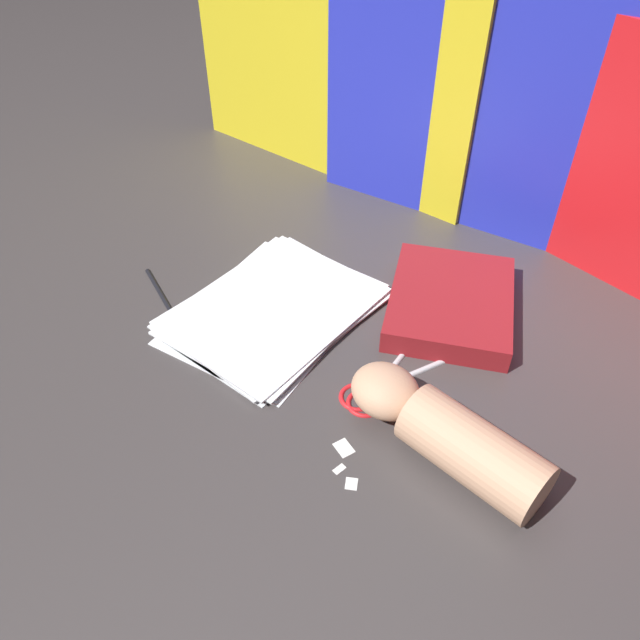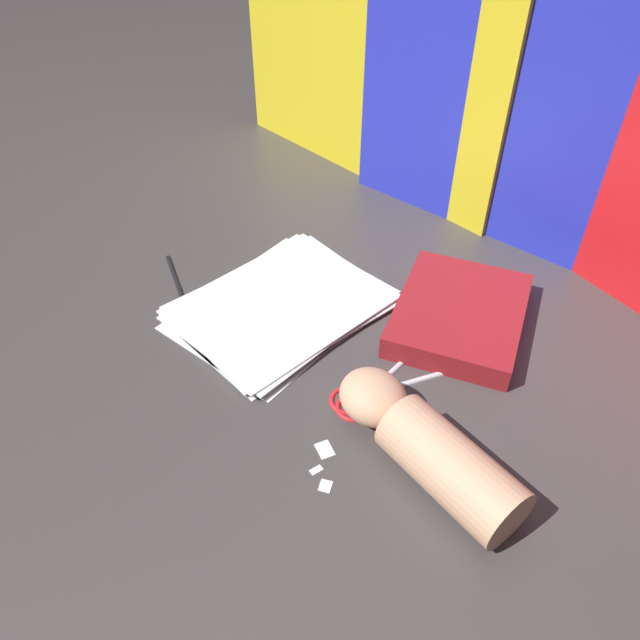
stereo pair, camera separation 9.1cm
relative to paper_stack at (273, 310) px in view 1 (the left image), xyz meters
The scene contains 12 objects.
ground_plane 0.09m from the paper_stack, 19.09° to the right, with size 6.00×6.00×0.00m, color #3D3838.
backdrop_panel_left 0.52m from the paper_stack, 116.80° to the left, with size 0.66×0.04×0.43m.
backdrop_panel_center 0.51m from the paper_stack, 75.67° to the left, with size 0.58×0.07×0.53m.
backdrop_panel_right 0.59m from the paper_stack, 49.53° to the left, with size 0.74×0.18×0.41m.
paper_stack is the anchor object (origin of this frame).
book_closed 0.29m from the paper_stack, 37.59° to the left, with size 0.27×0.29×0.04m.
scissors 0.23m from the paper_stack, ahead, with size 0.10×0.19×0.01m.
hand_forearm 0.36m from the paper_stack, 12.27° to the right, with size 0.29×0.12×0.08m.
paper_scrap_near 0.34m from the paper_stack, 33.28° to the right, with size 0.02×0.02×0.00m.
paper_scrap_mid 0.32m from the paper_stack, 34.46° to the right, with size 0.01×0.02×0.00m.
paper_scrap_far 0.29m from the paper_stack, 31.12° to the right, with size 0.03×0.03×0.00m.
pen 0.20m from the paper_stack, 157.42° to the right, with size 0.13×0.07×0.01m.
Camera 1 is at (0.43, -0.53, 0.68)m, focal length 35.00 mm.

